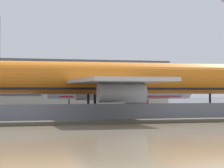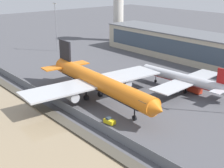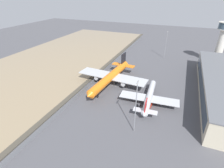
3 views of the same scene
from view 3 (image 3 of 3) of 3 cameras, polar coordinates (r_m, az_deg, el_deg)
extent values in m
plane|color=#4C4C51|center=(119.34, 1.44, -0.30)|extent=(500.00, 500.00, 0.00)
cube|color=#937F60|center=(156.49, -23.73, 4.40)|extent=(320.00, 98.00, 0.01)
cube|color=#474238|center=(127.03, -7.24, 1.46)|extent=(320.00, 3.00, 0.50)
cube|color=slate|center=(124.61, -5.45, 1.53)|extent=(280.00, 0.08, 2.52)
cylinder|color=slate|center=(210.68, 7.00, 12.69)|extent=(0.10, 0.10, 2.52)
cylinder|color=slate|center=(124.61, -5.45, 1.53)|extent=(0.10, 0.10, 2.52)
cylinder|color=orange|center=(116.04, -0.48, 2.39)|extent=(49.82, 8.72, 5.23)
cone|color=orange|center=(96.22, -7.50, -3.75)|extent=(3.74, 5.20, 4.97)
cone|color=orange|center=(138.01, 4.43, 6.65)|extent=(3.73, 4.94, 4.71)
cube|color=#232D3D|center=(98.30, -6.44, -2.49)|extent=(3.19, 4.64, 1.57)
cube|color=black|center=(116.67, -0.48, 1.75)|extent=(42.32, 7.15, 0.94)
cube|color=#B7BABF|center=(114.13, 5.43, 1.42)|extent=(12.56, 24.50, 0.52)
cube|color=#B7BABF|center=(123.52, -4.91, 3.62)|extent=(12.56, 24.50, 0.52)
cylinder|color=#B7BABF|center=(114.27, 4.23, 0.55)|extent=(7.13, 3.36, 2.88)
cylinder|color=#B7BABF|center=(122.20, -4.46, 2.47)|extent=(7.13, 3.36, 2.88)
cube|color=black|center=(132.32, 3.78, 8.13)|extent=(7.46, 1.15, 8.90)
cube|color=orange|center=(132.59, 5.46, 5.86)|extent=(5.56, 9.05, 0.42)
cube|color=orange|center=(135.64, 2.01, 6.50)|extent=(5.56, 9.05, 0.42)
cylinder|color=black|center=(104.71, -4.73, -3.38)|extent=(0.37, 0.37, 3.06)
cylinder|color=black|center=(105.52, -4.70, -4.09)|extent=(1.50, 0.68, 1.47)
cylinder|color=black|center=(119.63, 1.45, 1.00)|extent=(0.42, 0.42, 3.06)
cylinder|color=black|center=(120.34, 1.44, 0.35)|extent=(1.76, 1.29, 1.69)
cylinder|color=black|center=(121.76, -0.90, 1.52)|extent=(0.42, 0.42, 3.06)
cylinder|color=black|center=(122.46, -0.89, 0.88)|extent=(1.76, 1.29, 1.69)
cylinder|color=silver|center=(101.10, 12.11, -3.89)|extent=(34.02, 5.56, 3.51)
cone|color=silver|center=(116.71, 13.32, 0.57)|extent=(2.48, 3.46, 3.33)
cone|color=silver|center=(86.38, 10.46, -9.92)|extent=(2.47, 3.29, 3.16)
cube|color=#232D3D|center=(114.45, 13.20, 0.26)|extent=(2.11, 3.09, 1.05)
cube|color=#B21919|center=(101.61, 12.06, -4.35)|extent=(28.91, 4.55, 0.63)
cube|color=#B7BABF|center=(100.76, 7.38, -3.85)|extent=(8.43, 16.68, 0.35)
cube|color=#B7BABF|center=(99.69, 16.58, -5.31)|extent=(8.43, 16.68, 0.35)
cylinder|color=#B7BABF|center=(102.04, 8.18, -4.23)|extent=(4.85, 2.21, 1.93)
cylinder|color=#B7BABF|center=(101.14, 15.80, -5.44)|extent=(4.85, 2.21, 1.93)
cube|color=#B21919|center=(86.73, 10.98, -6.92)|extent=(5.10, 0.73, 5.96)
cube|color=silver|center=(88.88, 8.88, -8.32)|extent=(3.74, 6.16, 0.28)
cube|color=silver|center=(88.44, 12.72, -8.95)|extent=(3.74, 6.16, 0.28)
cylinder|color=black|center=(112.70, 12.80, -2.03)|extent=(0.25, 0.25, 2.05)
cylinder|color=black|center=(113.21, 12.74, -2.48)|extent=(1.00, 0.44, 0.98)
cylinder|color=black|center=(100.74, 10.73, -5.75)|extent=(0.28, 0.28, 2.05)
cylinder|color=black|center=(101.30, 10.68, -6.23)|extent=(1.18, 0.86, 1.13)
cylinder|color=black|center=(100.49, 12.81, -6.08)|extent=(0.28, 0.28, 2.05)
cylinder|color=black|center=(101.06, 12.75, -6.56)|extent=(1.18, 0.86, 1.13)
cube|color=yellow|center=(110.32, -7.19, -2.67)|extent=(3.36, 1.96, 1.11)
cube|color=#283847|center=(110.23, -7.14, -2.21)|extent=(1.26, 1.40, 0.50)
cylinder|color=black|center=(111.54, -7.32, -2.54)|extent=(0.72, 0.30, 0.70)
cylinder|color=black|center=(111.07, -6.67, -2.64)|extent=(0.72, 0.30, 0.70)
cylinder|color=black|center=(109.98, -7.70, -3.05)|extent=(0.72, 0.30, 0.70)
cylinder|color=black|center=(109.51, -7.04, -3.15)|extent=(0.72, 0.30, 0.70)
cube|color=red|center=(99.14, 12.14, -6.70)|extent=(5.40, 2.67, 2.07)
cube|color=#283847|center=(97.46, 11.84, -7.06)|extent=(1.36, 2.11, 0.83)
cube|color=orange|center=(98.50, 12.21, -6.16)|extent=(0.62, 1.10, 0.16)
cylinder|color=black|center=(98.15, 12.32, -7.72)|extent=(0.86, 0.31, 0.84)
cylinder|color=black|center=(98.52, 11.29, -7.45)|extent=(0.86, 0.31, 0.84)
cylinder|color=black|center=(100.73, 12.88, -6.76)|extent=(0.86, 0.31, 0.84)
cylinder|color=black|center=(101.09, 11.87, -6.49)|extent=(0.86, 0.31, 0.84)
cylinder|color=beige|center=(174.71, 31.76, 10.07)|extent=(6.09, 6.09, 29.42)
cube|color=#BCB299|center=(123.54, 31.39, -0.49)|extent=(95.68, 19.29, 12.32)
cube|color=#3D4C5B|center=(121.71, 27.04, 0.57)|extent=(88.03, 0.16, 7.39)
cube|color=#5B5E63|center=(121.05, 32.13, 2.17)|extent=(96.28, 19.89, 0.50)
cylinder|color=gray|center=(172.61, 17.14, 12.09)|extent=(0.36, 0.36, 25.06)
cube|color=gray|center=(169.86, 17.74, 16.05)|extent=(3.20, 0.24, 0.24)
cube|color=silver|center=(171.09, 17.78, 16.02)|extent=(0.60, 0.40, 0.44)
cube|color=silver|center=(168.74, 17.68, 15.88)|extent=(0.60, 0.40, 0.44)
cylinder|color=gray|center=(75.32, 7.71, -7.89)|extent=(0.36, 0.36, 25.81)
cube|color=gray|center=(68.68, 8.38, 0.67)|extent=(3.20, 0.24, 0.24)
cube|color=silver|center=(69.86, 8.61, 0.87)|extent=(0.60, 0.40, 0.44)
cube|color=silver|center=(67.78, 8.11, 0.01)|extent=(0.60, 0.40, 0.44)
camera|label=1|loc=(181.74, -22.26, 9.28)|focal=85.00mm
camera|label=2|loc=(101.42, -53.37, 6.05)|focal=50.00mm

